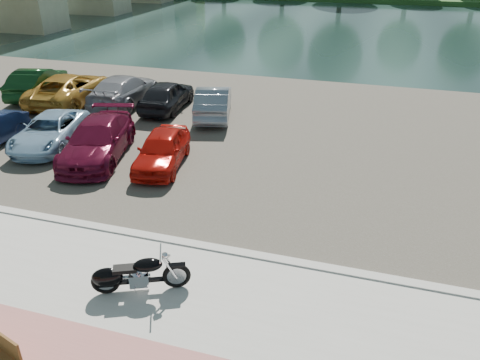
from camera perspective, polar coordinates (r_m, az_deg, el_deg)
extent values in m
plane|color=#595447|center=(11.55, -7.67, -13.96)|extent=(200.00, 200.00, 0.00)
cube|color=#B7B4AC|center=(10.87, -9.89, -17.02)|extent=(60.00, 6.00, 0.10)
cube|color=#B7B4AC|center=(12.94, -4.11, -8.20)|extent=(60.00, 0.30, 0.14)
cube|color=#454138|center=(20.63, 4.70, 5.71)|extent=(60.00, 18.00, 0.04)
cube|color=#192E2C|center=(48.55, 12.57, 17.69)|extent=(120.00, 40.00, 0.00)
torus|color=black|center=(11.46, -7.73, -11.49)|extent=(0.67, 0.39, 0.68)
torus|color=black|center=(11.62, -16.05, -11.82)|extent=(0.67, 0.39, 0.68)
cylinder|color=#B2B2B7|center=(11.46, -7.73, -11.49)|extent=(0.44, 0.24, 0.46)
cylinder|color=#B2B2B7|center=(11.62, -16.05, -11.82)|extent=(0.44, 0.24, 0.46)
cylinder|color=silver|center=(11.20, -8.55, -10.62)|extent=(0.32, 0.18, 0.63)
cylinder|color=silver|center=(11.36, -8.55, -10.01)|extent=(0.32, 0.18, 0.63)
cylinder|color=silver|center=(11.06, -9.68, -8.78)|extent=(0.34, 0.70, 0.04)
sphere|color=silver|center=(11.10, -9.13, -9.09)|extent=(0.21, 0.21, 0.16)
sphere|color=silver|center=(11.10, -8.76, -9.07)|extent=(0.15, 0.15, 0.11)
cube|color=black|center=(11.27, -7.83, -10.25)|extent=(0.47, 0.31, 0.06)
cube|color=black|center=(11.55, -11.89, -11.92)|extent=(1.13, 0.59, 0.08)
cube|color=silver|center=(11.51, -12.18, -11.65)|extent=(0.54, 0.48, 0.34)
cylinder|color=silver|center=(11.38, -11.76, -10.85)|extent=(0.30, 0.26, 0.27)
cylinder|color=silver|center=(11.40, -12.78, -10.89)|extent=(0.30, 0.26, 0.27)
ellipsoid|color=black|center=(11.26, -11.18, -10.14)|extent=(0.77, 0.61, 0.32)
cube|color=black|center=(11.36, -13.86, -10.49)|extent=(0.62, 0.48, 0.10)
ellipsoid|color=black|center=(11.54, -15.88, -11.35)|extent=(0.80, 0.61, 0.50)
cube|color=black|center=(11.59, -16.08, -11.63)|extent=(0.44, 0.33, 0.30)
cylinder|color=silver|center=(11.75, -13.55, -11.72)|extent=(1.04, 0.54, 0.09)
cylinder|color=silver|center=(11.70, -13.59, -11.41)|extent=(1.04, 0.54, 0.09)
cylinder|color=#B2B2B7|center=(11.52, -12.63, -13.09)|extent=(0.08, 0.14, 0.22)
imported|color=#92B7D5|center=(20.54, -22.19, 5.53)|extent=(2.95, 4.76, 1.23)
imported|color=#5C0D27|center=(18.70, -16.98, 4.69)|extent=(3.17, 5.30, 1.44)
imported|color=#B7130C|center=(17.47, -9.50, 3.71)|extent=(2.19, 4.04, 1.31)
imported|color=black|center=(27.67, -23.50, 10.88)|extent=(2.62, 4.83, 1.51)
imported|color=#B58129|center=(25.79, -20.04, 10.43)|extent=(3.09, 5.72, 1.52)
imported|color=gray|center=(24.82, -13.97, 10.61)|extent=(2.33, 5.24, 1.49)
imported|color=black|center=(23.65, -8.92, 10.20)|extent=(1.94, 4.31, 1.44)
imported|color=gray|center=(22.40, -3.26, 9.53)|extent=(2.64, 4.63, 1.44)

